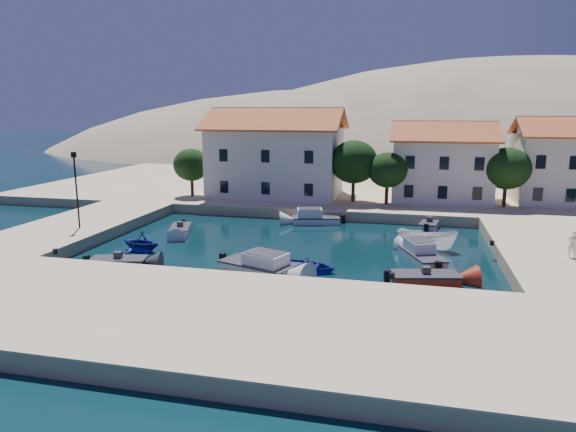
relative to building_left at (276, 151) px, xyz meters
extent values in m
plane|color=black|center=(6.00, -28.00, -5.94)|extent=(400.00, 400.00, 0.00)
cube|color=#D1B48F|center=(6.00, -34.00, -5.44)|extent=(52.00, 12.00, 1.00)
cube|color=#D1B48F|center=(-13.00, -18.00, -5.44)|extent=(8.00, 20.00, 1.00)
cube|color=#D1B48F|center=(8.00, 10.00, -5.44)|extent=(80.00, 36.00, 1.00)
ellipsoid|color=gray|center=(-4.00, 82.00, -25.94)|extent=(198.00, 126.00, 72.00)
ellipsoid|color=gray|center=(41.00, 102.00, -30.94)|extent=(220.00, 176.00, 99.00)
cube|color=beige|center=(0.00, 0.00, -1.19)|extent=(14.00, 9.00, 7.50)
pyramid|color=#A95326|center=(0.00, 0.00, 3.66)|extent=(14.70, 9.45, 2.20)
cube|color=beige|center=(18.00, 1.00, -1.69)|extent=(10.00, 8.00, 6.50)
pyramid|color=#A95326|center=(18.00, 1.00, 2.46)|extent=(10.50, 8.40, 1.80)
cube|color=beige|center=(30.00, 2.00, -1.44)|extent=(9.00, 8.00, 7.00)
pyramid|color=#A95326|center=(30.00, 2.00, 2.96)|extent=(9.45, 8.40, 1.80)
cylinder|color=#382314|center=(-9.00, -3.00, -3.69)|extent=(0.36, 0.36, 2.50)
ellipsoid|color=black|center=(-9.00, -3.00, -1.44)|extent=(4.00, 4.00, 3.60)
cylinder|color=#382314|center=(9.00, -2.50, -3.44)|extent=(0.36, 0.36, 3.00)
ellipsoid|color=black|center=(9.00, -2.50, -0.74)|extent=(5.00, 5.00, 4.50)
cylinder|color=#382314|center=(12.50, -3.00, -3.69)|extent=(0.36, 0.36, 2.50)
ellipsoid|color=black|center=(12.50, -3.00, -1.44)|extent=(4.00, 4.00, 3.60)
cylinder|color=#382314|center=(24.00, -2.00, -3.56)|extent=(0.36, 0.36, 2.75)
ellipsoid|color=black|center=(24.00, -2.00, -1.09)|extent=(4.60, 4.60, 4.14)
cylinder|color=black|center=(-11.50, -20.00, -1.94)|extent=(0.14, 0.14, 6.00)
cube|color=black|center=(-11.50, -20.00, 1.06)|extent=(0.35, 0.25, 0.45)
cylinder|color=black|center=(-8.30, -27.20, -4.79)|extent=(0.36, 0.36, 0.30)
cylinder|color=black|center=(14.00, -27.20, -4.79)|extent=(0.36, 0.36, 0.30)
cylinder|color=black|center=(20.70, -18.00, -4.79)|extent=(0.36, 0.36, 0.30)
cube|color=#35353A|center=(-4.36, -25.96, -5.69)|extent=(3.92, 2.43, 0.90)
cube|color=#35353A|center=(-4.36, -25.96, -5.36)|extent=(4.02, 2.49, 0.10)
cube|color=#35353A|center=(-4.36, -25.96, -5.14)|extent=(0.60, 0.60, 0.50)
cube|color=white|center=(5.17, -24.83, -5.69)|extent=(5.40, 3.73, 0.90)
cube|color=#35353A|center=(5.17, -24.83, -5.36)|extent=(5.53, 3.81, 0.10)
cube|color=white|center=(5.17, -24.83, -4.99)|extent=(3.10, 2.61, 0.90)
imported|color=navy|center=(8.21, -23.79, -5.94)|extent=(4.57, 3.56, 0.86)
cube|color=maroon|center=(15.97, -24.55, -5.69)|extent=(4.28, 2.63, 0.90)
cube|color=#35353A|center=(15.97, -24.55, -5.36)|extent=(4.38, 2.68, 0.10)
cube|color=#35353A|center=(15.97, -24.55, -5.14)|extent=(0.60, 0.60, 0.50)
cube|color=white|center=(15.85, -19.87, -5.69)|extent=(3.36, 4.86, 0.90)
cube|color=#35353A|center=(15.85, -19.87, -5.36)|extent=(3.44, 4.97, 0.10)
cube|color=white|center=(15.85, -19.87, -4.99)|extent=(2.32, 2.79, 0.90)
imported|color=white|center=(16.21, -16.50, -5.94)|extent=(4.80, 2.48, 1.77)
cube|color=white|center=(16.67, -9.04, -5.69)|extent=(1.99, 3.32, 0.90)
cube|color=#35353A|center=(16.67, -9.04, -5.36)|extent=(2.03, 3.40, 0.10)
cube|color=#35353A|center=(16.67, -9.04, -5.14)|extent=(0.58, 0.58, 0.50)
imported|color=navy|center=(-4.88, -21.95, -5.94)|extent=(3.70, 3.35, 1.70)
cube|color=white|center=(-4.40, -16.08, -5.69)|extent=(2.63, 3.88, 0.90)
cube|color=#35353A|center=(-4.40, -16.08, -5.36)|extent=(2.69, 3.97, 0.10)
cube|color=#35353A|center=(-4.40, -16.08, -5.14)|extent=(0.63, 0.63, 0.50)
cube|color=white|center=(6.30, -9.36, -5.69)|extent=(4.63, 2.84, 0.90)
cube|color=#35353A|center=(6.30, -9.36, -5.36)|extent=(4.74, 2.90, 0.10)
cube|color=white|center=(6.30, -9.36, -4.99)|extent=(2.60, 2.07, 0.90)
imported|color=white|center=(25.30, -20.11, -4.04)|extent=(0.68, 0.46, 1.80)
camera|label=1|loc=(14.71, -55.98, 4.60)|focal=32.00mm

